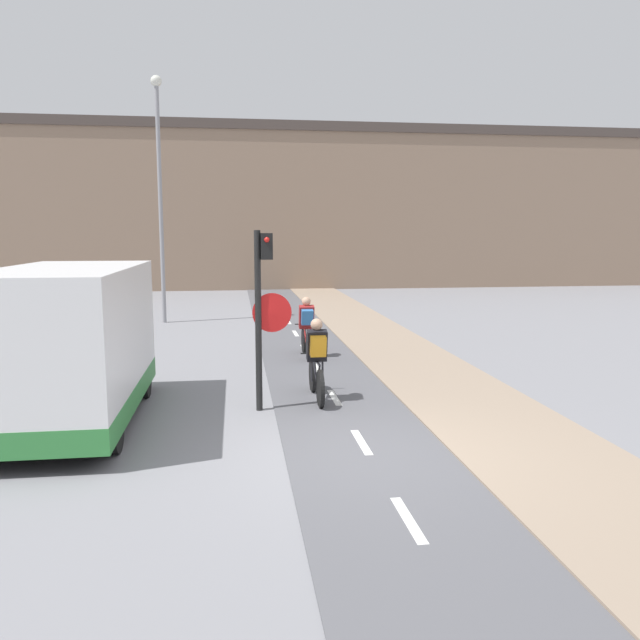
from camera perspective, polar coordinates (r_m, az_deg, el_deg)
ground_plane at (r=8.83m, az=4.46°, el=-12.25°), size 120.00×120.00×0.00m
bike_lane at (r=8.83m, az=4.46°, el=-12.17°), size 2.31×60.00×0.02m
sidewalk_strip at (r=9.58m, az=18.62°, el=-10.86°), size 2.40×60.00×0.05m
building_row_background at (r=36.06m, az=-5.00°, el=10.17°), size 60.00×5.20×8.87m
traffic_light_pole at (r=10.60m, az=-5.23°, el=1.83°), size 0.67×0.25×3.09m
street_lamp_far at (r=21.89m, az=-14.46°, el=12.47°), size 0.36×0.36×8.13m
cyclist_near at (r=11.37m, az=-0.30°, el=-3.86°), size 0.46×1.79×1.51m
cyclist_far at (r=15.27m, az=-1.25°, el=-0.82°), size 0.46×1.72×1.50m
van at (r=10.67m, az=-21.89°, el=-2.39°), size 2.02×4.64×2.51m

